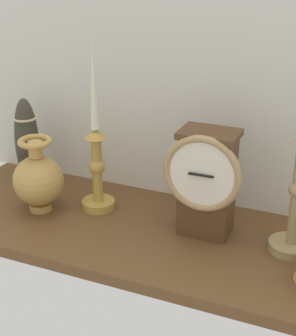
% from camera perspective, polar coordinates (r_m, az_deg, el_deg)
% --- Properties ---
extents(ground_plane, '(1.00, 0.36, 0.02)m').
position_cam_1_polar(ground_plane, '(1.13, 0.36, -7.11)').
color(ground_plane, brown).
extents(back_wall, '(1.20, 0.02, 0.65)m').
position_cam_1_polar(back_wall, '(1.17, 4.03, 11.61)').
color(back_wall, silver).
rests_on(back_wall, ground_plane).
extents(mantel_clock, '(0.16, 0.09, 0.23)m').
position_cam_1_polar(mantel_clock, '(1.07, 6.18, -1.38)').
color(mantel_clock, '#51331C').
rests_on(mantel_clock, ground_plane).
extents(candlestick_tall_center, '(0.07, 0.07, 0.39)m').
position_cam_1_polar(candlestick_tall_center, '(1.17, -5.48, 1.33)').
color(candlestick_tall_center, '#B6913B').
rests_on(candlestick_tall_center, ground_plane).
extents(brass_vase_bulbous, '(0.11, 0.11, 0.17)m').
position_cam_1_polar(brass_vase_bulbous, '(1.20, -11.55, -1.11)').
color(brass_vase_bulbous, tan).
rests_on(brass_vase_bulbous, ground_plane).
extents(tall_ceramic_vase, '(0.06, 0.06, 0.22)m').
position_cam_1_polar(tall_ceramic_vase, '(1.31, -12.70, 2.68)').
color(tall_ceramic_vase, '#39352A').
rests_on(tall_ceramic_vase, ground_plane).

